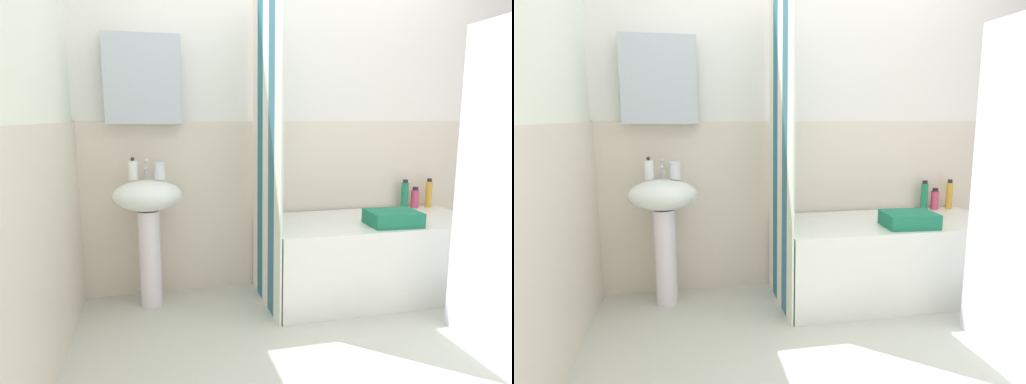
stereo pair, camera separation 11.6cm
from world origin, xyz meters
TOP-DOWN VIEW (x-y plane):
  - ground_plane at (0.00, 0.00)m, footprint 4.80×5.60m
  - wall_back_tiled at (-0.07, 1.26)m, footprint 3.60×0.18m
  - wall_left_tiled at (-1.57, 0.34)m, footprint 0.07×1.81m
  - sink at (-1.10, 1.03)m, footprint 0.44×0.34m
  - faucet at (-1.10, 1.11)m, footprint 0.03×0.12m
  - soap_dispenser at (-1.18, 1.07)m, footprint 0.06×0.06m
  - toothbrush_cup at (-1.01, 1.04)m, footprint 0.07×0.07m
  - bathtub at (0.40, 0.88)m, footprint 1.47×0.69m
  - shower_curtain at (-0.36, 0.88)m, footprint 0.01×0.69m
  - conditioner_bottle at (1.03, 1.15)m, footprint 0.05×0.05m
  - shampoo_bottle at (0.91, 1.15)m, footprint 0.06×0.06m
  - body_wash_bottle at (0.83, 1.16)m, footprint 0.05×0.05m
  - towel_folded at (0.45, 0.69)m, footprint 0.34×0.27m

SIDE VIEW (x-z plane):
  - ground_plane at x=0.00m, z-range -0.04..0.00m
  - bathtub at x=0.40m, z-range 0.00..0.54m
  - towel_folded at x=0.45m, z-range 0.54..0.63m
  - shampoo_bottle at x=0.91m, z-range 0.53..0.69m
  - sink at x=-1.10m, z-range 0.20..1.03m
  - body_wash_bottle at x=0.83m, z-range 0.53..0.75m
  - conditioner_bottle at x=1.03m, z-range 0.53..0.75m
  - toothbrush_cup at x=-1.01m, z-range 0.84..0.95m
  - faucet at x=-1.10m, z-range 0.84..0.96m
  - soap_dispenser at x=-1.18m, z-range 0.83..0.97m
  - shower_curtain at x=-0.36m, z-range 0.00..2.00m
  - wall_left_tiled at x=-1.57m, z-range -0.08..2.32m
  - wall_back_tiled at x=-0.07m, z-range -0.06..2.34m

